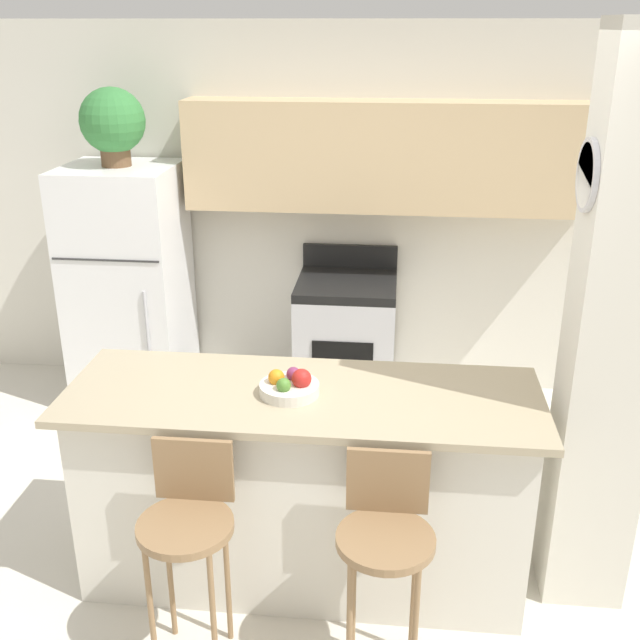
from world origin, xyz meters
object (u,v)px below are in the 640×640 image
object	(u,v)px
refrigerator	(129,286)
potted_plant_on_fridge	(113,123)
trash_bin	(208,389)
stove_range	(346,342)
bar_stool_left	(188,524)
bar_stool_right	(386,538)
fruit_bowl	(290,386)

from	to	relation	value
refrigerator	potted_plant_on_fridge	size ratio (longest dim) A/B	3.33
potted_plant_on_fridge	trash_bin	distance (m)	1.86
stove_range	bar_stool_left	bearing A→B (deg)	-101.16
refrigerator	stove_range	bearing A→B (deg)	1.49
bar_stool_left	potted_plant_on_fridge	world-z (taller)	potted_plant_on_fridge
refrigerator	potted_plant_on_fridge	xyz separation A→B (m)	(-0.00, 0.00, 1.10)
bar_stool_right	potted_plant_on_fridge	size ratio (longest dim) A/B	1.96
bar_stool_right	potted_plant_on_fridge	xyz separation A→B (m)	(-1.83, 2.32, 1.28)
refrigerator	fruit_bowl	bearing A→B (deg)	-52.30
fruit_bowl	trash_bin	xyz separation A→B (m)	(-0.80, 1.54, -0.84)
bar_stool_right	fruit_bowl	bearing A→B (deg)	130.35
refrigerator	bar_stool_right	xyz separation A→B (m)	(1.83, -2.32, -0.17)
potted_plant_on_fridge	trash_bin	xyz separation A→B (m)	(0.59, -0.26, -1.74)
stove_range	refrigerator	bearing A→B (deg)	-178.51
stove_range	bar_stool_left	distance (m)	2.41
bar_stool_left	bar_stool_right	distance (m)	0.79
refrigerator	fruit_bowl	distance (m)	2.28
bar_stool_right	trash_bin	world-z (taller)	bar_stool_right
stove_range	fruit_bowl	size ratio (longest dim) A/B	4.02
fruit_bowl	refrigerator	bearing A→B (deg)	127.70
bar_stool_right	bar_stool_left	bearing A→B (deg)	180.00
refrigerator	bar_stool_left	bearing A→B (deg)	-65.76
refrigerator	stove_range	size ratio (longest dim) A/B	1.55
refrigerator	trash_bin	bearing A→B (deg)	-23.51
refrigerator	trash_bin	size ratio (longest dim) A/B	4.36
stove_range	bar_stool_left	world-z (taller)	stove_range
stove_range	trash_bin	size ratio (longest dim) A/B	2.82
bar_stool_right	trash_bin	xyz separation A→B (m)	(-1.24, 2.06, -0.47)
bar_stool_left	fruit_bowl	bearing A→B (deg)	56.88
stove_range	bar_stool_left	size ratio (longest dim) A/B	1.10
stove_range	bar_stool_right	size ratio (longest dim) A/B	1.10
potted_plant_on_fridge	trash_bin	bearing A→B (deg)	-23.51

